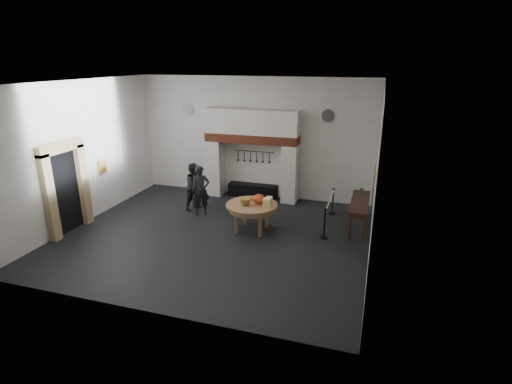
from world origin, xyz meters
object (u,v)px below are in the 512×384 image
(iron_range, at_px, (253,190))
(barrier_post_far, at_px, (333,202))
(visitor_near, at_px, (201,191))
(side_table, at_px, (360,202))
(visitor_far, at_px, (195,186))
(barrier_post_near, at_px, (325,224))
(work_table, at_px, (252,205))

(iron_range, xyz_separation_m, barrier_post_far, (3.18, -0.94, 0.20))
(visitor_near, height_order, barrier_post_far, visitor_near)
(side_table, relative_size, barrier_post_far, 2.44)
(visitor_far, relative_size, barrier_post_near, 1.87)
(barrier_post_near, distance_m, barrier_post_far, 2.00)
(visitor_near, xyz_separation_m, barrier_post_near, (4.30, -0.68, -0.41))
(work_table, relative_size, visitor_near, 0.93)
(visitor_near, bearing_deg, work_table, -55.13)
(side_table, bearing_deg, work_table, -159.06)
(visitor_far, bearing_deg, work_table, -97.81)
(barrier_post_near, bearing_deg, iron_range, 137.21)
(visitor_far, relative_size, side_table, 0.77)
(visitor_near, distance_m, side_table, 5.24)
(iron_range, relative_size, work_table, 1.20)
(barrier_post_near, xyz_separation_m, barrier_post_far, (0.00, 2.00, 0.00))
(iron_range, bearing_deg, barrier_post_near, -42.79)
(iron_range, distance_m, visitor_far, 2.48)
(visitor_near, xyz_separation_m, barrier_post_far, (4.30, 1.32, -0.41))
(visitor_far, relative_size, barrier_post_far, 1.87)
(work_table, bearing_deg, barrier_post_near, 2.80)
(side_table, xyz_separation_m, barrier_post_near, (-0.92, -1.10, -0.42))
(iron_range, relative_size, side_table, 0.86)
(visitor_near, relative_size, barrier_post_far, 1.90)
(work_table, xyz_separation_m, barrier_post_near, (2.23, 0.11, -0.39))
(work_table, height_order, visitor_near, visitor_near)
(iron_range, relative_size, visitor_far, 1.13)
(barrier_post_near, height_order, barrier_post_far, same)
(work_table, distance_m, barrier_post_far, 3.10)
(work_table, distance_m, barrier_post_near, 2.27)
(visitor_near, distance_m, barrier_post_near, 4.37)
(work_table, bearing_deg, barrier_post_far, 43.36)
(work_table, height_order, barrier_post_near, barrier_post_near)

